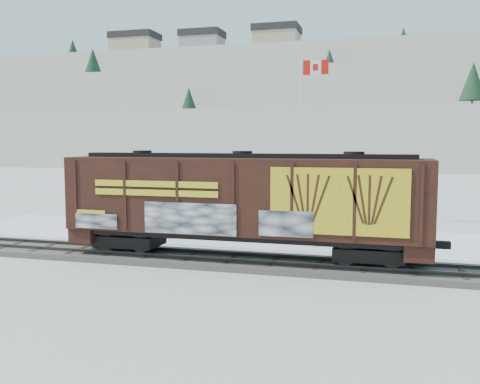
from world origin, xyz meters
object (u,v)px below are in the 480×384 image
(car_silver, at_px, (145,220))
(car_white, at_px, (227,219))
(hopper_railcar, at_px, (242,199))
(flagpole, at_px, (302,162))
(car_dark, at_px, (345,233))

(car_silver, bearing_deg, car_white, -59.95)
(hopper_railcar, distance_m, flagpole, 13.97)
(hopper_railcar, height_order, flagpole, flagpole)
(hopper_railcar, bearing_deg, car_dark, 55.51)
(flagpole, bearing_deg, car_silver, -137.07)
(hopper_railcar, bearing_deg, flagpole, 87.84)
(flagpole, xyz_separation_m, car_dark, (3.65, -7.84, -3.56))
(car_silver, height_order, car_white, car_silver)
(hopper_railcar, xyz_separation_m, flagpole, (0.53, 13.91, 1.19))
(flagpole, height_order, car_white, flagpole)
(hopper_railcar, xyz_separation_m, car_white, (-3.26, 8.13, -2.19))
(hopper_railcar, height_order, car_silver, hopper_railcar)
(car_white, bearing_deg, car_silver, 114.54)
(flagpole, bearing_deg, hopper_railcar, -92.16)
(hopper_railcar, height_order, car_dark, hopper_railcar)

